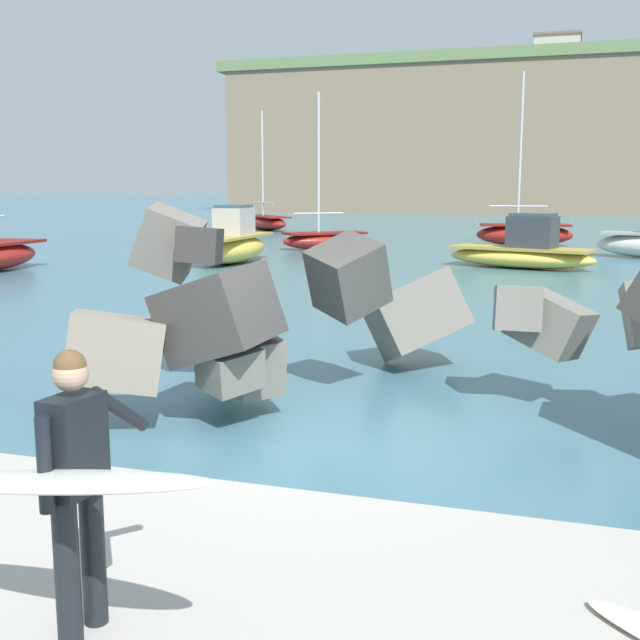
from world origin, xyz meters
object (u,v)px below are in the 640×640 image
(station_building_east, at_px, (557,54))
(boat_mid_left, at_px, (231,244))
(surfer_with_board, at_px, (68,478))
(boat_far_right, at_px, (523,251))
(boat_far_centre, at_px, (265,222))
(boat_near_centre, at_px, (325,239))
(boat_far_left, at_px, (524,233))

(station_building_east, bearing_deg, boat_mid_left, -97.09)
(surfer_with_board, distance_m, boat_far_right, 26.15)
(boat_far_centre, height_order, boat_far_right, boat_far_centre)
(station_building_east, bearing_deg, boat_far_right, -89.09)
(boat_far_right, bearing_deg, boat_near_centre, 146.93)
(surfer_with_board, relative_size, boat_mid_left, 0.39)
(boat_near_centre, bearing_deg, station_building_east, 83.33)
(boat_mid_left, xyz_separation_m, boat_far_right, (11.04, 1.37, -0.13))
(surfer_with_board, relative_size, boat_far_left, 0.25)
(surfer_with_board, xyz_separation_m, boat_far_left, (0.40, 37.72, -0.65))
(surfer_with_board, distance_m, boat_far_centre, 51.17)
(boat_near_centre, height_order, boat_mid_left, boat_near_centre)
(surfer_with_board, xyz_separation_m, boat_far_right, (1.02, 26.12, -0.66))
(station_building_east, bearing_deg, boat_far_centre, -107.51)
(boat_near_centre, relative_size, boat_far_left, 0.85)
(boat_near_centre, xyz_separation_m, boat_far_centre, (-9.22, 15.62, 0.06))
(boat_far_right, bearing_deg, boat_far_left, 93.08)
(boat_mid_left, xyz_separation_m, boat_far_centre, (-7.74, 23.22, -0.18))
(surfer_with_board, height_order, station_building_east, station_building_east)
(boat_far_left, xyz_separation_m, boat_far_right, (0.62, -11.60, -0.01))
(boat_far_left, distance_m, boat_far_centre, 20.86)
(surfer_with_board, bearing_deg, boat_mid_left, 112.05)
(boat_far_centre, distance_m, station_building_east, 61.33)
(surfer_with_board, distance_m, boat_far_left, 37.73)
(boat_near_centre, relative_size, boat_far_centre, 0.90)
(boat_far_centre, xyz_separation_m, station_building_east, (17.56, 55.64, 18.91))
(boat_far_centre, height_order, station_building_east, station_building_east)
(boat_mid_left, height_order, boat_far_right, boat_mid_left)
(boat_mid_left, bearing_deg, boat_near_centre, 79.04)
(boat_far_left, bearing_deg, boat_far_right, -86.92)
(boat_far_left, distance_m, boat_far_right, 11.62)
(boat_mid_left, xyz_separation_m, station_building_east, (9.81, 78.86, 18.73))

